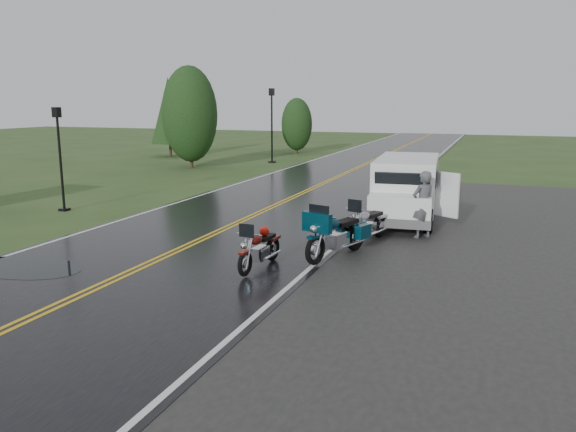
{
  "coord_description": "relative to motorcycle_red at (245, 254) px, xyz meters",
  "views": [
    {
      "loc": [
        7.77,
        -11.29,
        3.9
      ],
      "look_at": [
        2.8,
        2.0,
        1.0
      ],
      "focal_mm": 35.0,
      "sensor_mm": 36.0,
      "label": 1
    }
  ],
  "objects": [
    {
      "name": "lamp_post_far_left",
      "position": [
        -8.6,
        22.78,
        1.81
      ],
      "size": [
        0.41,
        0.41,
        4.78
      ],
      "primitive_type": null,
      "color": "black",
      "rests_on": "ground"
    },
    {
      "name": "tree_left_far",
      "position": [
        -9.27,
        29.45,
        1.2
      ],
      "size": [
        2.32,
        2.32,
        3.57
      ],
      "primitive_type": null,
      "color": "#1E3D19",
      "rests_on": "ground"
    },
    {
      "name": "pine_left_far",
      "position": [
        -17.02,
        24.08,
        2.14
      ],
      "size": [
        2.61,
        2.61,
        5.44
      ],
      "primitive_type": null,
      "color": "#1E3D19",
      "rests_on": "ground"
    },
    {
      "name": "tree_left_mid",
      "position": [
        -12.08,
        18.51,
        1.97
      ],
      "size": [
        3.27,
        3.27,
        5.11
      ],
      "primitive_type": null,
      "color": "#1E3D19",
      "rests_on": "ground"
    },
    {
      "name": "motorcycle_silver",
      "position": [
        1.65,
        3.21,
        0.06
      ],
      "size": [
        1.35,
        2.32,
        1.29
      ],
      "primitive_type": null,
      "rotation": [
        0.0,
        0.0,
        -0.27
      ],
      "color": "#A1A3A8",
      "rests_on": "ground"
    },
    {
      "name": "lamp_post_near_left",
      "position": [
        -9.55,
        4.99,
        1.29
      ],
      "size": [
        0.32,
        0.32,
        3.75
      ],
      "primitive_type": null,
      "color": "black",
      "rests_on": "ground"
    },
    {
      "name": "motorcycle_red",
      "position": [
        0.0,
        0.0,
        0.0
      ],
      "size": [
        0.83,
        2.02,
        1.17
      ],
      "primitive_type": null,
      "rotation": [
        0.0,
        0.0,
        -0.06
      ],
      "color": "#5A0E0A",
      "rests_on": "ground"
    },
    {
      "name": "van_white",
      "position": [
        1.67,
        5.81,
        0.47
      ],
      "size": [
        2.44,
        5.52,
        2.11
      ],
      "primitive_type": null,
      "rotation": [
        0.0,
        0.0,
        0.08
      ],
      "color": "white",
      "rests_on": "ground"
    },
    {
      "name": "road",
      "position": [
        -2.65,
        10.34,
        -0.56
      ],
      "size": [
        8.0,
        100.0,
        0.04
      ],
      "primitive_type": "cube",
      "color": "black",
      "rests_on": "ground"
    },
    {
      "name": "ground",
      "position": [
        -2.65,
        0.34,
        -0.58
      ],
      "size": [
        120.0,
        120.0,
        0.0
      ],
      "primitive_type": "plane",
      "color": "#2D471E",
      "rests_on": "ground"
    },
    {
      "name": "person_at_van",
      "position": [
        3.21,
        5.23,
        0.39
      ],
      "size": [
        0.83,
        0.83,
        1.94
      ],
      "primitive_type": "imported",
      "rotation": [
        0.0,
        0.0,
        3.91
      ],
      "color": "#505055",
      "rests_on": "ground"
    },
    {
      "name": "motorcycle_teal",
      "position": [
        1.2,
        1.39,
        0.14
      ],
      "size": [
        1.63,
        2.62,
        1.46
      ],
      "primitive_type": null,
      "rotation": [
        0.0,
        0.0,
        -0.32
      ],
      "color": "#052E3C",
      "rests_on": "ground"
    }
  ]
}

